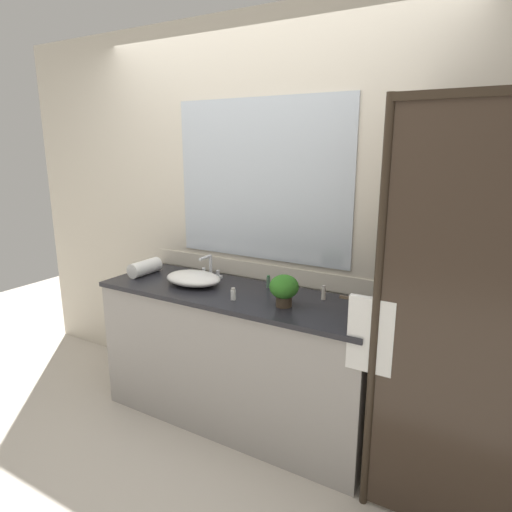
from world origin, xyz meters
The scene contains 11 objects.
ground_plane centered at (0.00, 0.00, 0.00)m, with size 8.00×8.00×0.00m, color beige.
wall_back_with_mirror centered at (0.00, 0.34, 1.31)m, with size 4.40×0.06×2.60m.
vanity_cabinet centered at (0.00, 0.01, 0.45)m, with size 1.80×0.58×0.90m.
shower_enclosure centered at (1.27, -0.19, 1.02)m, with size 1.20×0.59×2.00m.
sink_basin centered at (-0.32, -0.01, 0.94)m, with size 0.39×0.28×0.08m, color white.
faucet centered at (-0.32, 0.17, 0.95)m, with size 0.17×0.14×0.16m.
potted_plant centered at (0.38, -0.07, 1.01)m, with size 0.17×0.17×0.18m.
amenity_bottle_shampoo centered at (0.53, 0.15, 0.94)m, with size 0.03×0.03×0.09m.
amenity_bottle_body_wash centered at (0.13, 0.18, 0.94)m, with size 0.02×0.02×0.08m.
amenity_bottle_lotion centered at (0.07, -0.13, 0.93)m, with size 0.03×0.03×0.07m.
rolled_towel_near_edge centered at (-0.76, 0.00, 0.95)m, with size 0.10×0.10×0.25m, color white.
Camera 1 is at (1.44, -2.20, 1.79)m, focal length 31.11 mm.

